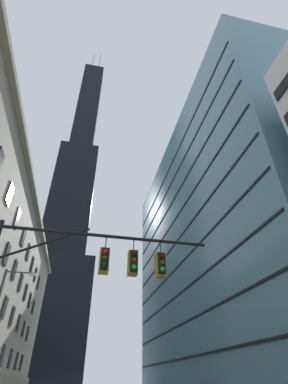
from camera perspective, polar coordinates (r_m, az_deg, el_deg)
name	(u,v)px	position (r m, az deg, el deg)	size (l,w,h in m)	color
dark_skyscraper	(67,226)	(116.11, -15.46, -6.80)	(24.04, 24.04, 180.16)	black
glass_office_midrise	(227,242)	(50.26, 16.67, -9.84)	(18.86, 50.80, 42.44)	teal
traffic_signal_mast	(94,271)	(11.71, -10.27, -15.71)	(8.97, 0.63, 6.76)	black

